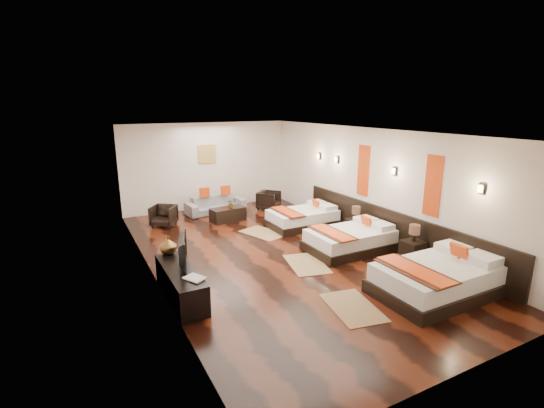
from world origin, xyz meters
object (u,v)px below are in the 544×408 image
tv (179,251)px  armchair_left (164,216)px  bed_mid (351,239)px  nightstand_b (355,226)px  tv_console (181,283)px  armchair_right (269,200)px  coffee_table (228,214)px  nightstand_a (413,249)px  sofa (216,204)px  table_plant (231,203)px  bed_near (438,278)px  figurine (168,245)px  bed_far (303,218)px  book (189,281)px

tv → armchair_left: bearing=7.7°
bed_mid → nightstand_b: 1.06m
tv_console → armchair_right: bearing=48.1°
tv_console → coffee_table: size_ratio=1.80×
armchair_left → armchair_right: armchair_right is taller
coffee_table → tv: bearing=-122.2°
nightstand_a → coffee_table: bearing=117.2°
bed_mid → sofa: (-1.70, 4.64, 0.01)m
nightstand_b → tv: size_ratio=0.84×
sofa → armchair_right: armchair_right is taller
bed_mid → nightstand_a: (0.75, -1.19, 0.03)m
nightstand_a → tv: tv is taller
table_plant → bed_mid: bearing=-65.9°
tv_console → armchair_right: armchair_right is taller
armchair_right → coffee_table: 1.79m
nightstand_a → sofa: size_ratio=0.45×
bed_near → figurine: 5.09m
bed_near → tv_console: bearing=154.3°
sofa → nightstand_b: bearing=-62.7°
bed_far → tv: tv is taller
nightstand_a → sofa: bearing=112.8°
table_plant → armchair_left: bearing=167.2°
bed_near → coffee_table: size_ratio=2.28×
tv_console → bed_far: bearing=31.6°
bed_far → coffee_table: 2.25m
bed_mid → book: 4.33m
armchair_right → table_plant: (-1.58, -0.62, 0.23)m
nightstand_b → sofa: (-2.45, 3.89, -0.01)m
tv_console → armchair_left: 4.52m
tv → armchair_right: size_ratio=1.44×
armchair_right → nightstand_b: bearing=-118.2°
nightstand_a → tv: bearing=169.5°
nightstand_a → figurine: (-4.95, 1.55, 0.43)m
nightstand_a → armchair_left: bearing=129.3°
bed_far → tv: bearing=-150.0°
bed_far → table_plant: (-1.60, 1.45, 0.29)m
bed_far → figurine: size_ratio=5.46×
bed_mid → bed_far: bed_mid is taller
figurine → bed_near: bearing=-34.1°
tv → coffee_table: 4.62m
bed_near → bed_mid: bearing=90.1°
tv_console → book: size_ratio=5.27×
bed_mid → book: bearing=-166.1°
nightstand_a → coffee_table: (-2.45, 4.78, -0.10)m
nightstand_a → tv_console: size_ratio=0.47×
nightstand_b → table_plant: 3.68m
tv → table_plant: tv is taller
nightstand_a → nightstand_b: (0.00, 1.94, -0.01)m
bed_near → sofa: size_ratio=1.22×
nightstand_b → table_plant: nightstand_b is taller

